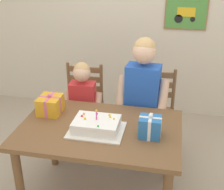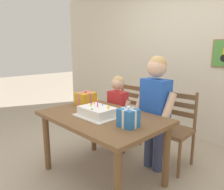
{
  "view_description": "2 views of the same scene",
  "coord_description": "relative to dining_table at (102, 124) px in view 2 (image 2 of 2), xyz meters",
  "views": [
    {
      "loc": [
        0.54,
        -2.12,
        2.04
      ],
      "look_at": [
        0.08,
        0.13,
        0.97
      ],
      "focal_mm": 49.47,
      "sensor_mm": 36.0,
      "label": 1
    },
    {
      "loc": [
        1.63,
        -1.44,
        1.42
      ],
      "look_at": [
        0.01,
        0.14,
        0.93
      ],
      "focal_mm": 34.32,
      "sensor_mm": 36.0,
      "label": 2
    }
  ],
  "objects": [
    {
      "name": "birthday_cake",
      "position": [
        -0.01,
        -0.06,
        0.15
      ],
      "size": [
        0.44,
        0.34,
        0.19
      ],
      "color": "white",
      "rests_on": "dining_table"
    },
    {
      "name": "chair_left",
      "position": [
        -0.4,
        0.82,
        -0.16
      ],
      "size": [
        0.43,
        0.43,
        0.92
      ],
      "color": "brown",
      "rests_on": "ground"
    },
    {
      "name": "chair_right",
      "position": [
        0.4,
        0.82,
        -0.16
      ],
      "size": [
        0.45,
        0.45,
        0.92
      ],
      "color": "brown",
      "rests_on": "ground"
    },
    {
      "name": "dining_table",
      "position": [
        0.0,
        0.0,
        0.0
      ],
      "size": [
        1.33,
        0.87,
        0.72
      ],
      "color": "brown",
      "rests_on": "ground"
    },
    {
      "name": "gift_box_beside_cake",
      "position": [
        -0.49,
        0.16,
        0.18
      ],
      "size": [
        0.2,
        0.22,
        0.19
      ],
      "color": "gold",
      "rests_on": "dining_table"
    },
    {
      "name": "child_older",
      "position": [
        0.29,
        0.56,
        0.2
      ],
      "size": [
        0.5,
        0.29,
        1.35
      ],
      "color": "#38426B",
      "rests_on": "ground"
    },
    {
      "name": "ground_plane",
      "position": [
        0.0,
        0.0,
        -0.62
      ],
      "size": [
        20.0,
        20.0,
        0.0
      ],
      "primitive_type": "plane",
      "color": "tan"
    },
    {
      "name": "gift_box_red_large",
      "position": [
        0.41,
        -0.05,
        0.18
      ],
      "size": [
        0.17,
        0.15,
        0.2
      ],
      "color": "#286BB7",
      "rests_on": "dining_table"
    },
    {
      "name": "back_wall",
      "position": [
        0.0,
        1.83,
        0.68
      ],
      "size": [
        6.4,
        0.11,
        2.6
      ],
      "color": "beige",
      "rests_on": "ground"
    },
    {
      "name": "child_younger",
      "position": [
        -0.31,
        0.56,
        0.03
      ],
      "size": [
        0.4,
        0.23,
        1.07
      ],
      "color": "#38426B",
      "rests_on": "ground"
    }
  ]
}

